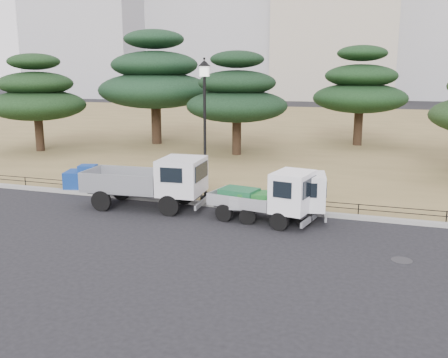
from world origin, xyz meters
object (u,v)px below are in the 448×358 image
(truck_kei_rear, at_px, (285,197))
(tarp_pile, at_px, (85,178))
(truck_large, at_px, (152,180))
(street_lamp, at_px, (205,107))
(truck_kei_front, at_px, (269,196))

(truck_kei_rear, relative_size, tarp_pile, 1.89)
(truck_large, height_order, tarp_pile, truck_large)
(truck_large, xyz_separation_m, street_lamp, (1.76, 1.33, 2.80))
(truck_kei_front, height_order, truck_kei_rear, truck_kei_front)
(truck_kei_front, xyz_separation_m, tarp_pile, (-9.09, 2.07, -0.38))
(truck_kei_front, relative_size, truck_kei_rear, 1.08)
(truck_kei_rear, relative_size, street_lamp, 0.64)
(truck_large, bearing_deg, street_lamp, 32.80)
(tarp_pile, bearing_deg, truck_large, -21.94)
(tarp_pile, bearing_deg, street_lamp, -3.70)
(street_lamp, distance_m, tarp_pile, 6.91)
(tarp_pile, bearing_deg, truck_kei_front, -12.82)
(truck_kei_rear, bearing_deg, street_lamp, 149.68)
(truck_kei_rear, xyz_separation_m, street_lamp, (-3.60, 1.29, 3.07))
(truck_kei_front, bearing_deg, tarp_pile, 177.48)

